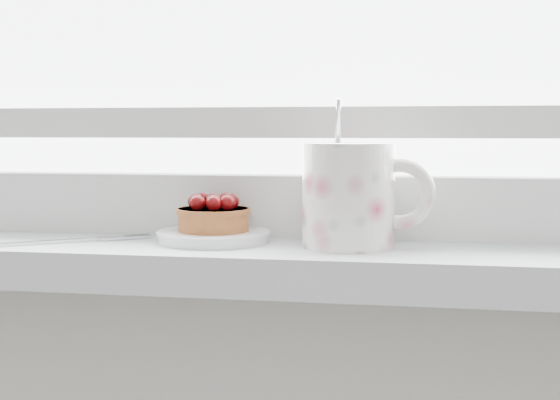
% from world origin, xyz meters
% --- Properties ---
extents(saucer, '(0.12, 0.12, 0.01)m').
position_xyz_m(saucer, '(-0.08, 1.90, 0.95)').
color(saucer, white).
rests_on(saucer, windowsill).
extents(raspberry_tart, '(0.08, 0.08, 0.04)m').
position_xyz_m(raspberry_tart, '(-0.08, 1.90, 0.97)').
color(raspberry_tart, brown).
rests_on(raspberry_tart, saucer).
extents(floral_mug, '(0.14, 0.10, 0.16)m').
position_xyz_m(floral_mug, '(0.07, 1.89, 1.00)').
color(floral_mug, white).
rests_on(floral_mug, windowsill).
extents(fork, '(0.16, 0.13, 0.00)m').
position_xyz_m(fork, '(-0.23, 1.87, 0.94)').
color(fork, silver).
rests_on(fork, windowsill).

